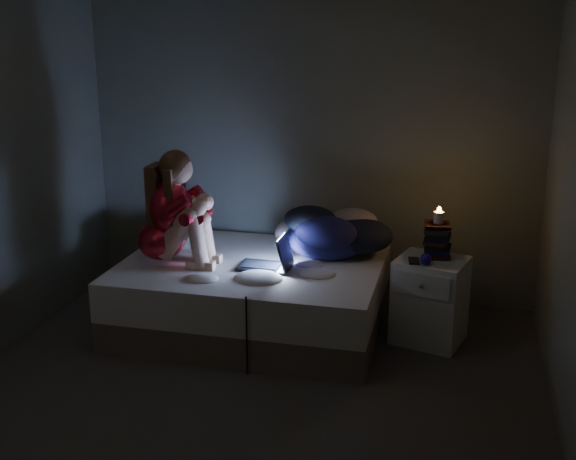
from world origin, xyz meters
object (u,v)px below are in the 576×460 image
(phone, at_px, (417,262))
(bed, at_px, (253,295))
(laptop, at_px, (264,251))
(nightstand, at_px, (430,300))
(woman, at_px, (160,207))
(candle, at_px, (439,215))

(phone, bearing_deg, bed, 156.07)
(bed, bearing_deg, laptop, -42.92)
(phone, bearing_deg, nightstand, 26.38)
(woman, bearing_deg, phone, 2.23)
(laptop, relative_size, nightstand, 0.60)
(woman, bearing_deg, nightstand, 5.30)
(nightstand, xyz_separation_m, phone, (-0.10, -0.11, 0.31))
(bed, height_order, phone, phone)
(woman, bearing_deg, bed, 12.69)
(candle, relative_size, phone, 0.57)
(woman, distance_m, laptop, 0.80)
(bed, xyz_separation_m, laptop, (0.12, -0.11, 0.38))
(laptop, height_order, candle, candle)
(bed, xyz_separation_m, candle, (1.30, 0.17, 0.65))
(bed, xyz_separation_m, woman, (-0.62, -0.16, 0.67))
(nightstand, height_order, phone, phone)
(nightstand, bearing_deg, laptop, -155.88)
(laptop, relative_size, phone, 2.59)
(nightstand, distance_m, candle, 0.60)
(phone, bearing_deg, woman, 161.78)
(laptop, relative_size, candle, 4.54)
(candle, bearing_deg, laptop, -166.69)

